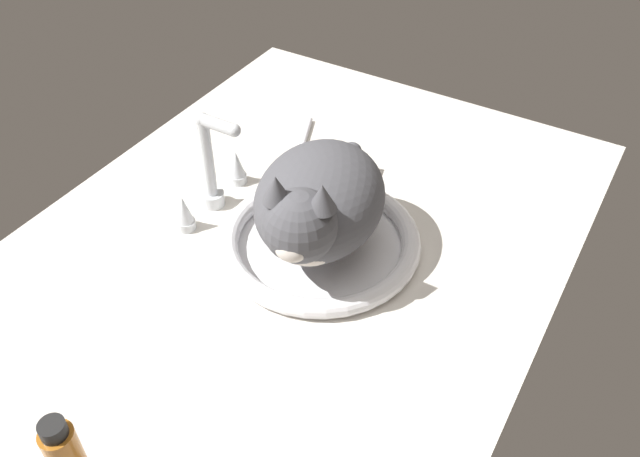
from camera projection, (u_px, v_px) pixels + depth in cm
name	position (u px, v px, depth cm)	size (l,w,h in cm)	color
countertop	(279.00, 263.00, 106.56)	(118.92, 81.72, 3.00)	silver
sink_basin	(320.00, 241.00, 106.30)	(32.12, 32.12, 3.05)	white
faucet	(212.00, 173.00, 110.66)	(17.75, 9.25, 18.21)	silver
cat	(316.00, 204.00, 98.88)	(36.89, 25.16, 17.80)	#4C4C51
toothbrush	(302.00, 146.00, 127.36)	(17.63, 8.03, 1.70)	silver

